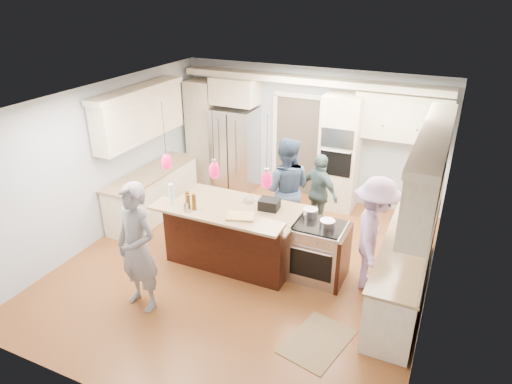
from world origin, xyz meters
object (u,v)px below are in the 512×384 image
at_px(kitchen_island, 235,233).
at_px(person_bar_end, 137,248).
at_px(refrigerator, 235,149).
at_px(person_far_left, 285,189).
at_px(island_range, 319,251).

distance_m(kitchen_island, person_bar_end, 1.80).
bearing_deg(kitchen_island, refrigerator, 116.91).
distance_m(refrigerator, person_far_left, 2.35).
height_order(island_range, person_far_left, person_far_left).
relative_size(island_range, person_far_left, 0.49).
height_order(refrigerator, person_far_left, person_far_left).
relative_size(kitchen_island, person_far_left, 1.13).
distance_m(refrigerator, kitchen_island, 2.91).
height_order(kitchen_island, person_far_left, person_far_left).
bearing_deg(person_far_left, kitchen_island, 50.17).
relative_size(refrigerator, kitchen_island, 0.86).
distance_m(refrigerator, person_bar_end, 4.23).
xyz_separation_m(kitchen_island, island_range, (1.41, 0.08, -0.03)).
height_order(refrigerator, island_range, refrigerator).
xyz_separation_m(refrigerator, person_far_left, (1.77, -1.55, 0.03)).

